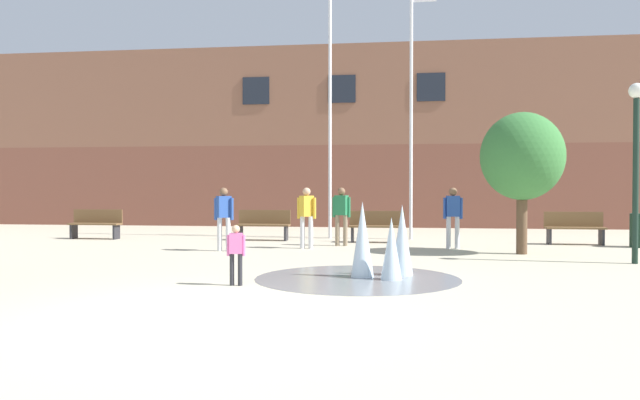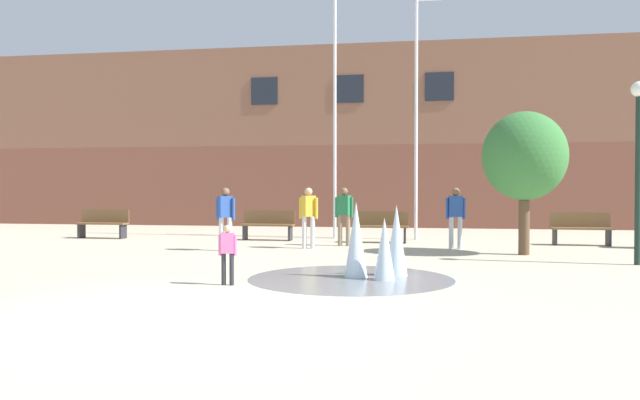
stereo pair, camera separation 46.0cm
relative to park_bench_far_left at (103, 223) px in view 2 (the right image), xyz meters
The scene contains 16 objects.
ground_plane 12.82m from the park_bench_far_left, 56.76° to the right, with size 100.00×100.00×0.00m, color #BCB299.
library_building 12.30m from the park_bench_far_left, 53.77° to the left, with size 36.00×6.05×7.33m.
splash_fountain 11.53m from the park_bench_far_left, 38.26° to the right, with size 3.60×3.60×1.35m.
park_bench_far_left is the anchor object (origin of this frame).
park_bench_under_left_flagpole 5.29m from the park_bench_far_left, ahead, with size 1.60×0.44×0.91m.
park_bench_center 8.70m from the park_bench_far_left, ahead, with size 1.60×0.44×0.91m.
park_bench_under_right_flagpole 14.21m from the park_bench_far_left, ahead, with size 1.60×0.44×0.91m.
adult_in_red 5.89m from the park_bench_far_left, 31.61° to the right, with size 0.50×0.37×1.59m.
teen_by_trashcan 7.30m from the park_bench_far_left, 17.28° to the right, with size 0.50×0.39×1.59m.
adult_near_bench 10.89m from the park_bench_far_left, ahead, with size 0.50×0.22×1.59m.
adult_watching 7.91m from the park_bench_far_left, ahead, with size 0.50×0.31×1.59m.
child_running 10.77m from the park_bench_far_left, 51.09° to the right, with size 0.31×0.16×0.99m.
flagpole_left 8.44m from the park_bench_far_left, ahead, with size 0.80×0.10×8.94m.
flagpole_right 10.50m from the park_bench_far_left, ahead, with size 0.80×0.10×8.10m.
lamp_post_right_lane 15.08m from the park_bench_far_left, 17.32° to the right, with size 0.32×0.32×3.77m.
street_tree_near_building 12.73m from the park_bench_far_left, 12.93° to the right, with size 1.97×1.97×3.39m.
Camera 2 is at (2.89, -7.43, 1.60)m, focal length 35.00 mm.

